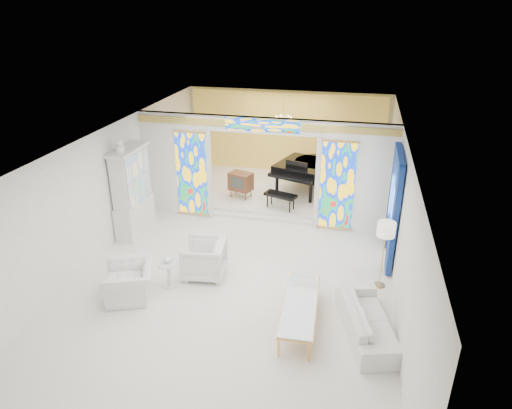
% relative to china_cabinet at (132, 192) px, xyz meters
% --- Properties ---
extents(floor, '(12.00, 12.00, 0.00)m').
position_rel_china_cabinet_xyz_m(floor, '(3.22, -0.60, -1.17)').
color(floor, silver).
rests_on(floor, ground).
extents(ceiling, '(7.00, 12.00, 0.02)m').
position_rel_china_cabinet_xyz_m(ceiling, '(3.22, -0.60, 1.83)').
color(ceiling, white).
rests_on(ceiling, wall_back).
extents(wall_back, '(7.00, 0.02, 3.00)m').
position_rel_china_cabinet_xyz_m(wall_back, '(3.22, 5.40, 0.33)').
color(wall_back, silver).
rests_on(wall_back, floor).
extents(wall_front, '(7.00, 0.02, 3.00)m').
position_rel_china_cabinet_xyz_m(wall_front, '(3.22, -6.60, 0.33)').
color(wall_front, silver).
rests_on(wall_front, floor).
extents(wall_left, '(0.02, 12.00, 3.00)m').
position_rel_china_cabinet_xyz_m(wall_left, '(-0.28, -0.60, 0.33)').
color(wall_left, silver).
rests_on(wall_left, floor).
extents(wall_right, '(0.02, 12.00, 3.00)m').
position_rel_china_cabinet_xyz_m(wall_right, '(6.72, -0.60, 0.33)').
color(wall_right, silver).
rests_on(wall_right, floor).
extents(partition_wall, '(7.00, 0.22, 3.00)m').
position_rel_china_cabinet_xyz_m(partition_wall, '(3.22, 1.40, 0.48)').
color(partition_wall, silver).
rests_on(partition_wall, floor).
extents(stained_glass_left, '(0.90, 0.04, 2.40)m').
position_rel_china_cabinet_xyz_m(stained_glass_left, '(1.19, 1.29, 0.13)').
color(stained_glass_left, gold).
rests_on(stained_glass_left, partition_wall).
extents(stained_glass_right, '(0.90, 0.04, 2.40)m').
position_rel_china_cabinet_xyz_m(stained_glass_right, '(5.25, 1.29, 0.13)').
color(stained_glass_right, gold).
rests_on(stained_glass_right, partition_wall).
extents(stained_glass_transom, '(2.00, 0.04, 0.34)m').
position_rel_china_cabinet_xyz_m(stained_glass_transom, '(3.22, 1.29, 1.65)').
color(stained_glass_transom, gold).
rests_on(stained_glass_transom, partition_wall).
extents(alcove_platform, '(6.80, 3.80, 0.18)m').
position_rel_china_cabinet_xyz_m(alcove_platform, '(3.22, 3.50, -1.08)').
color(alcove_platform, silver).
rests_on(alcove_platform, floor).
extents(gold_curtain_back, '(6.70, 0.10, 2.90)m').
position_rel_china_cabinet_xyz_m(gold_curtain_back, '(3.22, 5.28, 0.33)').
color(gold_curtain_back, '#DCBF4C').
rests_on(gold_curtain_back, wall_back).
extents(chandelier, '(0.48, 0.48, 0.30)m').
position_rel_china_cabinet_xyz_m(chandelier, '(3.42, 3.40, 1.38)').
color(chandelier, '#DC9C4D').
rests_on(chandelier, ceiling).
extents(blue_drapes, '(0.14, 1.85, 2.65)m').
position_rel_china_cabinet_xyz_m(blue_drapes, '(6.62, 0.10, 0.41)').
color(blue_drapes, navy).
rests_on(blue_drapes, wall_right).
extents(china_cabinet, '(0.56, 1.46, 2.72)m').
position_rel_china_cabinet_xyz_m(china_cabinet, '(0.00, 0.00, 0.00)').
color(china_cabinet, silver).
rests_on(china_cabinet, floor).
extents(armchair_left, '(1.31, 1.39, 0.72)m').
position_rel_china_cabinet_xyz_m(armchair_left, '(1.23, -2.75, -0.81)').
color(armchair_left, white).
rests_on(armchair_left, floor).
extents(armchair_right, '(1.03, 1.01, 0.85)m').
position_rel_china_cabinet_xyz_m(armchair_right, '(2.51, -1.64, -0.74)').
color(armchair_right, white).
rests_on(armchair_right, floor).
extents(sofa, '(1.35, 2.24, 0.61)m').
position_rel_china_cabinet_xyz_m(sofa, '(6.17, -2.85, -0.86)').
color(sofa, white).
rests_on(sofa, floor).
extents(side_table, '(0.64, 0.64, 0.60)m').
position_rel_china_cabinet_xyz_m(side_table, '(1.90, -2.22, -0.77)').
color(side_table, silver).
rests_on(side_table, floor).
extents(vase, '(0.21, 0.21, 0.19)m').
position_rel_china_cabinet_xyz_m(vase, '(1.90, -2.22, -0.47)').
color(vase, white).
rests_on(vase, side_table).
extents(coffee_table, '(0.73, 2.14, 0.47)m').
position_rel_china_cabinet_xyz_m(coffee_table, '(4.87, -2.86, -0.74)').
color(coffee_table, white).
rests_on(coffee_table, floor).
extents(floor_lamp, '(0.40, 0.40, 1.56)m').
position_rel_china_cabinet_xyz_m(floor_lamp, '(6.42, -1.20, 0.17)').
color(floor_lamp, '#DC9C4D').
rests_on(floor_lamp, floor).
extents(grand_piano, '(2.38, 3.03, 1.16)m').
position_rel_china_cabinet_xyz_m(grand_piano, '(4.27, 3.54, -0.21)').
color(grand_piano, black).
rests_on(grand_piano, alcove_platform).
extents(tv_console, '(0.79, 0.64, 0.79)m').
position_rel_china_cabinet_xyz_m(tv_console, '(2.27, 2.56, -0.48)').
color(tv_console, brown).
rests_on(tv_console, alcove_platform).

